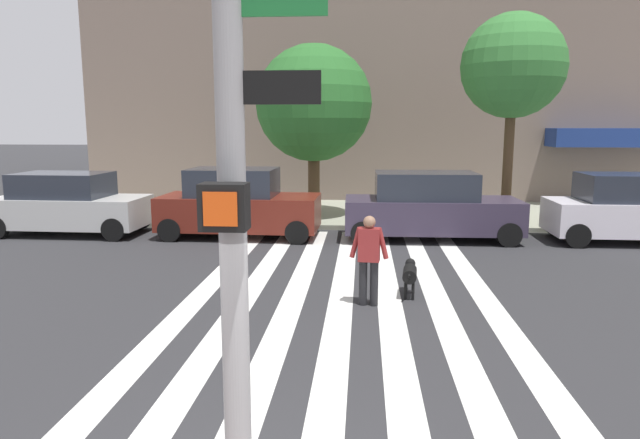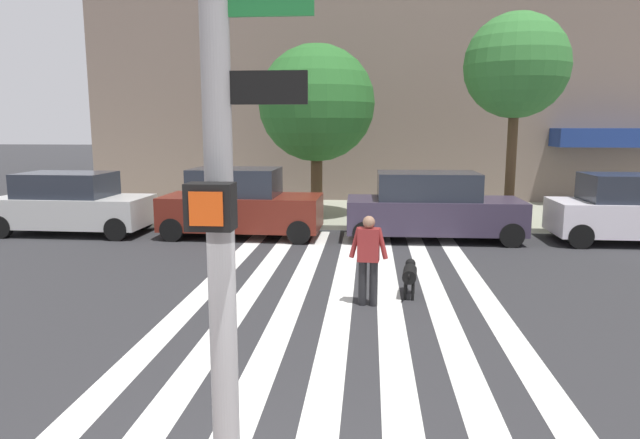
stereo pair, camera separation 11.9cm
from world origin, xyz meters
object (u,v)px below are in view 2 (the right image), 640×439
object	(u,v)px
parked_car_third_in_line	(432,207)
street_tree_nearest	(317,104)
pedestrian_dog_walker	(368,255)
traffic_light_pole	(215,75)
parked_car_fourth_in_line	(635,210)
dog_on_leash	(410,273)
parked_car_behind_first	(240,204)
parked_car_near_curb	(72,204)
street_tree_middle	(516,67)

from	to	relation	value
parked_car_third_in_line	street_tree_nearest	size ratio (longest dim) A/B	0.86
pedestrian_dog_walker	traffic_light_pole	bearing A→B (deg)	-98.17
parked_car_fourth_in_line	pedestrian_dog_walker	world-z (taller)	parked_car_fourth_in_line
parked_car_fourth_in_line	parked_car_third_in_line	bearing A→B (deg)	-179.99
street_tree_nearest	parked_car_fourth_in_line	bearing A→B (deg)	-18.71
dog_on_leash	parked_car_behind_first	bearing A→B (deg)	129.51
parked_car_near_curb	parked_car_third_in_line	bearing A→B (deg)	-0.01
parked_car_fourth_in_line	dog_on_leash	xyz separation A→B (m)	(-6.48, -5.47, -0.48)
parked_car_third_in_line	pedestrian_dog_walker	xyz separation A→B (m)	(-1.77, -6.11, -0.01)
street_tree_middle	parked_car_behind_first	bearing A→B (deg)	-165.88
parked_car_fourth_in_line	street_tree_middle	bearing A→B (deg)	144.83
street_tree_middle	traffic_light_pole	bearing A→B (deg)	-109.92
street_tree_middle	dog_on_leash	distance (m)	9.47
parked_car_near_curb	street_tree_nearest	xyz separation A→B (m)	(7.06, 3.06, 3.02)
traffic_light_pole	parked_car_near_curb	xyz separation A→B (m)	(-7.92, 12.60, -2.62)
parked_car_third_in_line	parked_car_fourth_in_line	xyz separation A→B (m)	(5.49, 0.00, -0.01)
parked_car_fourth_in_line	street_tree_nearest	bearing A→B (deg)	161.29
parked_car_near_curb	parked_car_fourth_in_line	bearing A→B (deg)	-0.00
parked_car_behind_first	parked_car_third_in_line	world-z (taller)	parked_car_behind_first
parked_car_third_in_line	parked_car_behind_first	bearing A→B (deg)	179.98
parked_car_third_in_line	street_tree_nearest	world-z (taller)	street_tree_nearest
parked_car_third_in_line	parked_car_fourth_in_line	bearing A→B (deg)	0.01
parked_car_third_in_line	street_tree_middle	world-z (taller)	street_tree_middle
traffic_light_pole	parked_car_fourth_in_line	world-z (taller)	traffic_light_pole
parked_car_near_curb	dog_on_leash	distance (m)	11.09
parked_car_near_curb	parked_car_behind_first	xyz separation A→B (m)	(5.13, 0.00, 0.05)
parked_car_behind_first	pedestrian_dog_walker	world-z (taller)	parked_car_behind_first
parked_car_behind_first	street_tree_middle	size ratio (longest dim) A/B	0.72
pedestrian_dog_walker	parked_car_behind_first	bearing A→B (deg)	121.38
parked_car_behind_first	parked_car_third_in_line	distance (m)	5.50
street_tree_nearest	parked_car_third_in_line	bearing A→B (deg)	-40.76
parked_car_fourth_in_line	dog_on_leash	distance (m)	8.49
parked_car_near_curb	parked_car_third_in_line	size ratio (longest dim) A/B	0.91
street_tree_nearest	pedestrian_dog_walker	xyz separation A→B (m)	(1.79, -9.17, -2.99)
parked_car_behind_first	dog_on_leash	distance (m)	7.11
parked_car_fourth_in_line	pedestrian_dog_walker	xyz separation A→B (m)	(-7.26, -6.11, 0.01)
traffic_light_pole	street_tree_middle	distance (m)	15.64
parked_car_near_curb	pedestrian_dog_walker	world-z (taller)	parked_car_near_curb
parked_car_behind_first	street_tree_nearest	world-z (taller)	street_tree_nearest
pedestrian_dog_walker	parked_car_third_in_line	bearing A→B (deg)	73.83
parked_car_near_curb	parked_car_fourth_in_line	distance (m)	16.12
traffic_light_pole	dog_on_leash	distance (m)	7.95
parked_car_third_in_line	traffic_light_pole	bearing A→B (deg)	-102.11
traffic_light_pole	parked_car_behind_first	xyz separation A→B (m)	(-2.79, 12.60, -2.57)
dog_on_leash	parked_car_near_curb	bearing A→B (deg)	150.41
street_tree_nearest	street_tree_middle	bearing A→B (deg)	-9.46
parked_car_fourth_in_line	pedestrian_dog_walker	bearing A→B (deg)	-139.95
parked_car_third_in_line	street_tree_middle	distance (m)	5.21
parked_car_fourth_in_line	dog_on_leash	size ratio (longest dim) A/B	4.35
pedestrian_dog_walker	dog_on_leash	distance (m)	1.12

